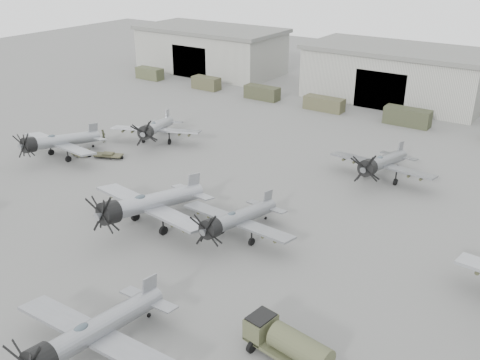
% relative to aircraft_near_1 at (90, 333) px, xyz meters
% --- Properties ---
extents(ground, '(220.00, 220.00, 0.00)m').
position_rel_aircraft_near_1_xyz_m(ground, '(-5.38, 7.85, -2.24)').
color(ground, slate).
rests_on(ground, ground).
extents(hangar_left, '(29.00, 14.80, 8.70)m').
position_rel_aircraft_near_1_xyz_m(hangar_left, '(-43.38, 69.81, 2.14)').
color(hangar_left, '#B2B2A7').
rests_on(hangar_left, ground).
extents(hangar_center, '(29.00, 14.80, 8.70)m').
position_rel_aircraft_near_1_xyz_m(hangar_center, '(-5.38, 69.81, 2.14)').
color(hangar_center, '#B2B2A7').
rests_on(hangar_center, ground).
extents(support_truck_0, '(5.47, 2.20, 2.16)m').
position_rel_aircraft_near_1_xyz_m(support_truck_0, '(-49.04, 57.85, -1.16)').
color(support_truck_0, '#464A30').
rests_on(support_truck_0, ground).
extents(support_truck_1, '(5.16, 2.20, 2.19)m').
position_rel_aircraft_near_1_xyz_m(support_truck_1, '(-35.41, 57.85, -1.14)').
color(support_truck_1, '#45442D').
rests_on(support_truck_1, ground).
extents(support_truck_2, '(5.99, 2.20, 2.19)m').
position_rel_aircraft_near_1_xyz_m(support_truck_2, '(-23.66, 57.85, -1.14)').
color(support_truck_2, '#383A26').
rests_on(support_truck_2, ground).
extents(support_truck_3, '(6.34, 2.20, 2.07)m').
position_rel_aircraft_near_1_xyz_m(support_truck_3, '(-12.26, 57.85, -1.20)').
color(support_truck_3, '#48472F').
rests_on(support_truck_3, ground).
extents(support_truck_4, '(6.55, 2.20, 2.49)m').
position_rel_aircraft_near_1_xyz_m(support_truck_4, '(0.89, 57.85, -0.99)').
color(support_truck_4, '#353825').
rests_on(support_truck_4, ground).
extents(aircraft_near_1, '(12.26, 11.03, 4.92)m').
position_rel_aircraft_near_1_xyz_m(aircraft_near_1, '(0.00, 0.00, 0.00)').
color(aircraft_near_1, gray).
rests_on(aircraft_near_1, ground).
extents(aircraft_mid_0, '(12.02, 10.81, 4.79)m').
position_rel_aircraft_near_1_xyz_m(aircraft_mid_0, '(-30.03, 21.27, -0.06)').
color(aircraft_mid_0, '#979B9F').
rests_on(aircraft_mid_0, ground).
extents(aircraft_mid_1, '(13.48, 12.13, 5.35)m').
position_rel_aircraft_near_1_xyz_m(aircraft_mid_1, '(-9.11, 14.69, 0.20)').
color(aircraft_mid_1, '#9B9DA3').
rests_on(aircraft_mid_1, ground).
extents(aircraft_mid_2, '(11.20, 10.08, 4.48)m').
position_rel_aircraft_near_1_xyz_m(aircraft_mid_2, '(-1.17, 17.47, -0.20)').
color(aircraft_mid_2, gray).
rests_on(aircraft_mid_2, ground).
extents(aircraft_far_0, '(11.53, 10.45, 4.72)m').
position_rel_aircraft_near_1_xyz_m(aircraft_far_0, '(-23.74, 31.85, -0.09)').
color(aircraft_far_0, '#979AA0').
rests_on(aircraft_far_0, ground).
extents(aircraft_far_1, '(11.86, 10.67, 4.74)m').
position_rel_aircraft_near_1_xyz_m(aircraft_far_1, '(4.81, 36.85, -0.08)').
color(aircraft_far_1, gray).
rests_on(aircraft_far_1, ground).
extents(fuel_tanker, '(6.43, 2.91, 2.39)m').
position_rel_aircraft_near_1_xyz_m(fuel_tanker, '(10.10, 7.03, -0.86)').
color(fuel_tanker, '#474B31').
rests_on(fuel_tanker, ground).
extents(tug_trailer, '(5.88, 3.45, 1.20)m').
position_rel_aircraft_near_1_xyz_m(tug_trailer, '(-27.03, 23.91, -1.79)').
color(tug_trailer, '#45432D').
rests_on(tug_trailer, ground).
extents(ground_crew, '(0.62, 0.74, 1.75)m').
position_rel_aircraft_near_1_xyz_m(ground_crew, '(-29.80, 28.40, -1.36)').
color(ground_crew, '#3C3F29').
rests_on(ground_crew, ground).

